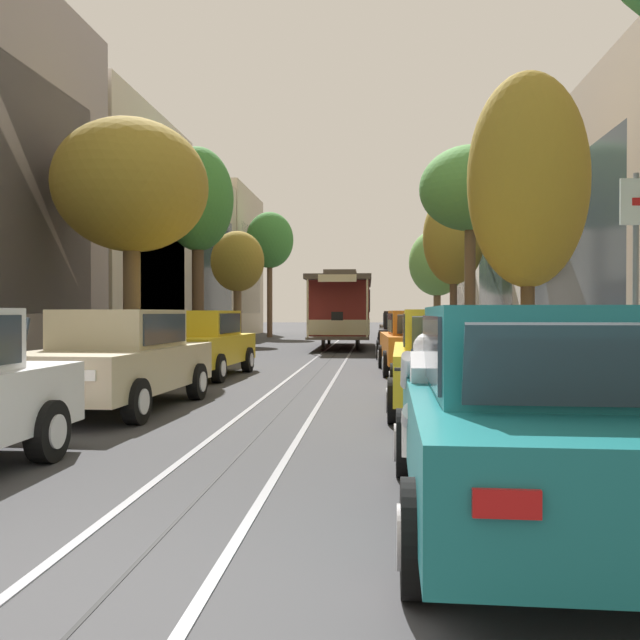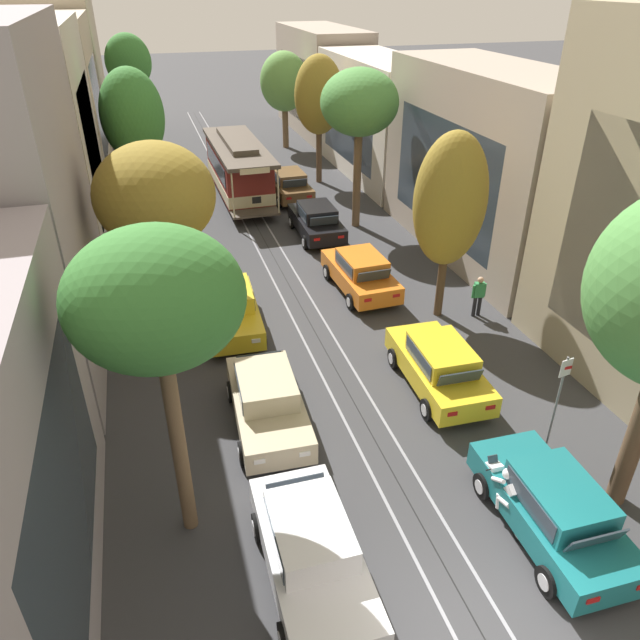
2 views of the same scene
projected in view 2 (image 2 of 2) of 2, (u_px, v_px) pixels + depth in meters
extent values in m
plane|color=#38383A|center=(266.00, 244.00, 27.68)|extent=(160.00, 160.00, 0.00)
cube|color=gray|center=(244.00, 223.00, 30.00)|extent=(0.08, 57.63, 0.01)
cube|color=gray|center=(264.00, 221.00, 30.26)|extent=(0.08, 57.63, 0.01)
cube|color=black|center=(254.00, 222.00, 30.13)|extent=(0.03, 57.63, 0.01)
cube|color=#2D3842|center=(69.00, 491.00, 10.47)|extent=(0.04, 6.95, 4.00)
cube|color=#2D3842|center=(80.00, 218.00, 17.92)|extent=(0.04, 6.95, 6.03)
cube|color=beige|center=(19.00, 142.00, 25.33)|extent=(5.92, 9.63, 9.38)
cube|color=#2D3842|center=(93.00, 148.00, 26.29)|extent=(0.04, 6.95, 5.63)
cube|color=#BCAD93|center=(43.00, 104.00, 33.63)|extent=(5.99, 9.63, 9.04)
cube|color=#2D3842|center=(99.00, 109.00, 34.58)|extent=(0.04, 6.95, 5.42)
cube|color=#BCAD93|center=(57.00, 72.00, 41.66)|extent=(5.83, 9.63, 9.83)
cube|color=#2D3842|center=(102.00, 78.00, 42.62)|extent=(0.04, 6.95, 5.90)
cube|color=gray|center=(488.00, 164.00, 25.28)|extent=(4.32, 12.11, 7.77)
cube|color=#2D3842|center=(442.00, 177.00, 24.95)|extent=(0.04, 8.69, 4.66)
cube|color=beige|center=(378.00, 118.00, 35.76)|extent=(4.04, 12.11, 6.80)
cube|color=#2D3842|center=(347.00, 125.00, 35.44)|extent=(0.04, 8.69, 4.08)
cube|color=gray|center=(322.00, 81.00, 45.89)|extent=(4.30, 12.11, 7.50)
cube|color=#2D3842|center=(295.00, 87.00, 45.56)|extent=(0.04, 8.69, 4.50)
cube|color=silver|center=(312.00, 557.00, 12.05)|extent=(1.84, 4.32, 0.66)
cube|color=silver|center=(310.00, 530.00, 11.86)|extent=(1.49, 2.08, 0.60)
cube|color=#2D3842|center=(322.00, 566.00, 11.17)|extent=(1.33, 0.23, 0.47)
cube|color=#2D3842|center=(296.00, 489.00, 12.85)|extent=(1.30, 0.21, 0.45)
cube|color=#2D3842|center=(346.00, 522.00, 12.03)|extent=(0.05, 1.81, 0.47)
cube|color=#2D3842|center=(274.00, 539.00, 11.68)|extent=(0.05, 1.81, 0.47)
cube|color=#B21414|center=(311.00, 474.00, 13.92)|extent=(0.28, 0.04, 0.12)
cube|color=#B21414|center=(264.00, 484.00, 13.66)|extent=(0.28, 0.04, 0.12)
cylinder|color=black|center=(375.00, 615.00, 11.32)|extent=(0.21, 0.64, 0.64)
cylinder|color=silver|center=(381.00, 614.00, 11.35)|extent=(0.02, 0.35, 0.35)
cylinder|color=black|center=(286.00, 640.00, 10.90)|extent=(0.21, 0.64, 0.64)
cylinder|color=black|center=(334.00, 510.00, 13.53)|extent=(0.21, 0.64, 0.64)
cylinder|color=silver|center=(339.00, 509.00, 13.56)|extent=(0.02, 0.35, 0.35)
cylinder|color=black|center=(258.00, 527.00, 13.11)|extent=(0.21, 0.64, 0.64)
cylinder|color=silver|center=(253.00, 528.00, 13.09)|extent=(0.02, 0.35, 0.35)
cube|color=#C1B28E|center=(268.00, 406.00, 16.26)|extent=(2.01, 4.38, 0.66)
cube|color=#C1B28E|center=(266.00, 385.00, 16.06)|extent=(1.58, 2.13, 0.60)
cube|color=#2D3842|center=(271.00, 404.00, 15.37)|extent=(1.34, 0.29, 0.47)
cube|color=#2D3842|center=(260.00, 361.00, 17.07)|extent=(1.30, 0.26, 0.45)
cube|color=#2D3842|center=(293.00, 381.00, 16.22)|extent=(0.12, 1.81, 0.47)
cube|color=#2D3842|center=(239.00, 389.00, 15.91)|extent=(0.12, 1.81, 0.47)
cube|color=white|center=(305.00, 454.00, 14.51)|extent=(0.28, 0.05, 0.14)
cube|color=#B21414|center=(274.00, 358.00, 18.13)|extent=(0.28, 0.05, 0.12)
cube|color=white|center=(260.00, 461.00, 14.28)|extent=(0.28, 0.05, 0.14)
cube|color=#B21414|center=(238.00, 363.00, 17.90)|extent=(0.28, 0.05, 0.12)
cylinder|color=black|center=(310.00, 442.00, 15.48)|extent=(0.23, 0.65, 0.64)
cylinder|color=silver|center=(314.00, 442.00, 15.51)|extent=(0.04, 0.35, 0.35)
cylinder|color=black|center=(243.00, 454.00, 15.12)|extent=(0.23, 0.65, 0.64)
cylinder|color=silver|center=(239.00, 454.00, 15.10)|extent=(0.04, 0.35, 0.35)
cylinder|color=black|center=(290.00, 383.00, 17.72)|extent=(0.23, 0.65, 0.64)
cylinder|color=silver|center=(294.00, 383.00, 17.74)|extent=(0.04, 0.35, 0.35)
cylinder|color=black|center=(231.00, 392.00, 17.36)|extent=(0.23, 0.65, 0.64)
cylinder|color=silver|center=(228.00, 392.00, 17.34)|extent=(0.04, 0.35, 0.35)
cube|color=gold|center=(231.00, 313.00, 20.73)|extent=(2.01, 4.38, 0.66)
cube|color=gold|center=(230.00, 295.00, 20.53)|extent=(1.58, 2.13, 0.60)
cube|color=#2D3842|center=(232.00, 307.00, 19.84)|extent=(1.34, 0.29, 0.47)
cube|color=#2D3842|center=(226.00, 281.00, 21.54)|extent=(1.30, 0.26, 0.45)
cube|color=#2D3842|center=(251.00, 293.00, 20.69)|extent=(0.12, 1.81, 0.47)
cube|color=#2D3842|center=(208.00, 298.00, 20.38)|extent=(0.12, 1.81, 0.47)
cube|color=white|center=(256.00, 341.00, 18.98)|extent=(0.28, 0.05, 0.14)
cube|color=#B21414|center=(240.00, 282.00, 22.60)|extent=(0.28, 0.05, 0.12)
cube|color=white|center=(221.00, 345.00, 18.75)|extent=(0.28, 0.05, 0.14)
cube|color=#B21414|center=(210.00, 285.00, 22.37)|extent=(0.28, 0.05, 0.12)
cylinder|color=black|center=(263.00, 337.00, 19.95)|extent=(0.23, 0.65, 0.64)
cylinder|color=silver|center=(266.00, 337.00, 19.98)|extent=(0.04, 0.35, 0.35)
cylinder|color=black|center=(210.00, 344.00, 19.59)|extent=(0.23, 0.65, 0.64)
cylinder|color=silver|center=(207.00, 345.00, 19.57)|extent=(0.04, 0.35, 0.35)
cylinder|color=black|center=(252.00, 301.00, 22.19)|extent=(0.23, 0.65, 0.64)
cylinder|color=silver|center=(255.00, 300.00, 22.21)|extent=(0.04, 0.35, 0.35)
cylinder|color=black|center=(204.00, 306.00, 21.83)|extent=(0.23, 0.65, 0.64)
cylinder|color=silver|center=(201.00, 307.00, 21.81)|extent=(0.04, 0.35, 0.35)
cube|color=#196B70|center=(551.00, 511.00, 13.09)|extent=(1.90, 4.34, 0.66)
cube|color=#196B70|center=(561.00, 496.00, 12.65)|extent=(1.52, 2.10, 0.60)
cube|color=#2D3842|center=(538.00, 469.00, 13.35)|extent=(1.34, 0.25, 0.47)
cube|color=#2D3842|center=(596.00, 540.00, 11.67)|extent=(1.30, 0.23, 0.45)
cube|color=#2D3842|center=(530.00, 503.00, 12.48)|extent=(0.07, 1.81, 0.47)
cube|color=#2D3842|center=(591.00, 489.00, 12.82)|extent=(0.07, 1.81, 0.47)
cube|color=white|center=(481.00, 447.00, 14.71)|extent=(0.28, 0.05, 0.14)
cube|color=#B21414|center=(593.00, 600.00, 11.11)|extent=(0.28, 0.05, 0.12)
cube|color=white|center=(521.00, 439.00, 14.97)|extent=(0.28, 0.05, 0.14)
cylinder|color=black|center=(483.00, 486.00, 14.17)|extent=(0.21, 0.64, 0.64)
cylinder|color=silver|center=(479.00, 487.00, 14.14)|extent=(0.03, 0.35, 0.35)
cylinder|color=black|center=(548.00, 472.00, 14.57)|extent=(0.21, 0.64, 0.64)
cylinder|color=silver|center=(551.00, 471.00, 14.59)|extent=(0.03, 0.35, 0.35)
cylinder|color=black|center=(548.00, 581.00, 11.95)|extent=(0.21, 0.64, 0.64)
cylinder|color=silver|center=(543.00, 583.00, 11.92)|extent=(0.03, 0.35, 0.35)
cylinder|color=black|center=(622.00, 562.00, 12.34)|extent=(0.21, 0.64, 0.64)
cylinder|color=silver|center=(627.00, 561.00, 12.37)|extent=(0.03, 0.35, 0.35)
cube|color=gold|center=(438.00, 369.00, 17.79)|extent=(1.95, 4.36, 0.66)
cube|color=gold|center=(442.00, 354.00, 17.35)|extent=(1.55, 2.12, 0.60)
cube|color=#2D3842|center=(431.00, 340.00, 18.06)|extent=(1.34, 0.27, 0.47)
cube|color=#2D3842|center=(460.00, 378.00, 16.37)|extent=(1.30, 0.24, 0.45)
cube|color=#2D3842|center=(418.00, 358.00, 17.19)|extent=(0.09, 1.81, 0.47)
cube|color=#2D3842|center=(466.00, 351.00, 17.51)|extent=(0.09, 1.81, 0.47)
cube|color=white|center=(395.00, 332.00, 19.43)|extent=(0.28, 0.05, 0.14)
cube|color=#B21414|center=(453.00, 414.00, 15.82)|extent=(0.28, 0.05, 0.12)
cube|color=white|center=(427.00, 328.00, 19.67)|extent=(0.28, 0.05, 0.14)
cube|color=#B21414|center=(490.00, 407.00, 16.06)|extent=(0.28, 0.05, 0.12)
cylinder|color=black|center=(394.00, 358.00, 18.88)|extent=(0.22, 0.65, 0.64)
cylinder|color=silver|center=(391.00, 359.00, 18.86)|extent=(0.03, 0.35, 0.35)
cylinder|color=black|center=(445.00, 351.00, 19.26)|extent=(0.22, 0.65, 0.64)
cylinder|color=silver|center=(448.00, 350.00, 19.29)|extent=(0.03, 0.35, 0.35)
cylinder|color=black|center=(427.00, 410.00, 16.65)|extent=(0.22, 0.65, 0.64)
cylinder|color=silver|center=(424.00, 410.00, 16.63)|extent=(0.03, 0.35, 0.35)
cylinder|color=black|center=(484.00, 400.00, 17.03)|extent=(0.22, 0.65, 0.64)
cylinder|color=silver|center=(488.00, 399.00, 17.06)|extent=(0.03, 0.35, 0.35)
cube|color=orange|center=(360.00, 276.00, 23.30)|extent=(1.95, 4.36, 0.66)
cube|color=orange|center=(362.00, 262.00, 22.86)|extent=(1.55, 2.11, 0.60)
cube|color=#2D3842|center=(354.00, 254.00, 23.55)|extent=(1.34, 0.27, 0.47)
cube|color=#2D3842|center=(374.00, 276.00, 21.90)|extent=(1.30, 0.24, 0.45)
cube|color=#2D3842|center=(344.00, 265.00, 22.65)|extent=(0.09, 1.81, 0.47)
cube|color=#2D3842|center=(380.00, 260.00, 23.06)|extent=(0.09, 1.81, 0.47)
cube|color=white|center=(329.00, 254.00, 24.86)|extent=(0.28, 0.05, 0.14)
cube|color=#B21414|center=(368.00, 300.00, 21.33)|extent=(0.28, 0.05, 0.12)
cube|color=white|center=(353.00, 250.00, 25.17)|extent=(0.28, 0.05, 0.14)
cube|color=#B21414|center=(396.00, 296.00, 21.63)|extent=(0.28, 0.05, 0.12)
cylinder|color=black|center=(328.00, 272.00, 24.32)|extent=(0.22, 0.65, 0.64)
cylinder|color=silver|center=(325.00, 273.00, 24.29)|extent=(0.03, 0.35, 0.35)
cylinder|color=black|center=(367.00, 266.00, 24.80)|extent=(0.22, 0.65, 0.64)
cylinder|color=silver|center=(370.00, 266.00, 24.83)|extent=(0.03, 0.35, 0.35)
cylinder|color=black|center=(351.00, 302.00, 22.13)|extent=(0.22, 0.65, 0.64)
cylinder|color=silver|center=(348.00, 302.00, 22.10)|extent=(0.03, 0.35, 0.35)
cylinder|color=black|center=(394.00, 295.00, 22.61)|extent=(0.22, 0.65, 0.64)
cylinder|color=silver|center=(397.00, 294.00, 22.64)|extent=(0.03, 0.35, 0.35)
cube|color=black|center=(316.00, 223.00, 28.17)|extent=(1.87, 4.33, 0.66)
cube|color=black|center=(317.00, 212.00, 27.73)|extent=(1.51, 2.09, 0.60)
cube|color=#2D3842|center=(312.00, 206.00, 28.44)|extent=(1.34, 0.24, 0.47)
cube|color=#2D3842|center=(324.00, 221.00, 26.76)|extent=(1.30, 0.22, 0.45)
cube|color=#2D3842|center=(302.00, 213.00, 27.56)|extent=(0.06, 1.81, 0.47)
cube|color=#2D3842|center=(332.00, 210.00, 27.91)|extent=(0.06, 1.81, 0.47)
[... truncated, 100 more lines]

